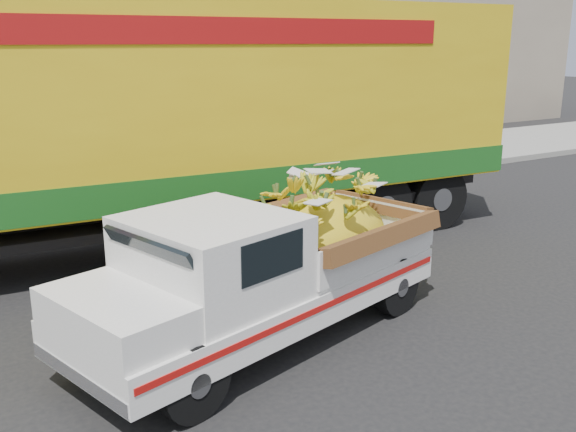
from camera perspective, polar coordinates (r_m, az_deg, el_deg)
ground at (r=7.06m, az=0.95°, el=-11.81°), size 100.00×100.00×0.00m
curb at (r=12.65m, az=-14.65°, el=0.43°), size 60.00×0.25×0.15m
sidewalk at (r=14.62m, az=-17.02°, el=2.22°), size 60.00×4.00×0.14m
building_right at (r=27.06m, az=9.23°, el=14.69°), size 14.00×6.00×6.00m
pickup_truck at (r=7.22m, az=-0.42°, el=-3.96°), size 4.70×2.77×1.56m
semi_trailer at (r=9.95m, az=-11.70°, el=8.68°), size 12.04×3.25×3.80m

